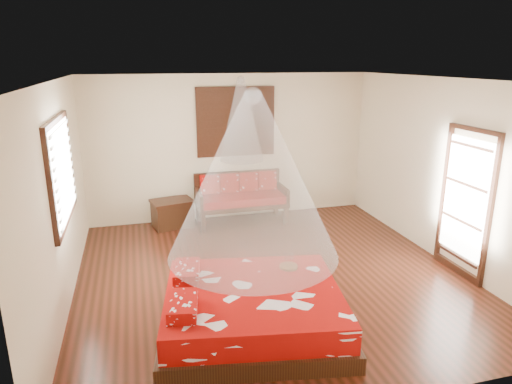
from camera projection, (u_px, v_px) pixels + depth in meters
room at (272, 183)px, 6.32m from camera, size 5.54×5.54×2.84m
bed at (252, 309)px, 5.32m from camera, size 2.39×2.22×0.64m
daybed at (241, 196)px, 8.79m from camera, size 1.71×0.76×0.94m
storage_chest at (172, 213)px, 8.61m from camera, size 0.84×0.69×0.51m
shutter_panel at (236, 122)px, 8.72m from camera, size 1.52×0.06×1.32m
window_left at (62, 171)px, 5.75m from camera, size 0.10×1.74×1.34m
glazed_door at (465, 203)px, 6.53m from camera, size 0.08×1.02×2.16m
wine_tray at (289, 264)px, 5.80m from camera, size 0.24×0.24×0.19m
mosquito_net_main at (253, 177)px, 4.87m from camera, size 1.90×1.90×1.80m
mosquito_net_daybed at (241, 120)px, 8.26m from camera, size 0.81×0.81×1.50m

